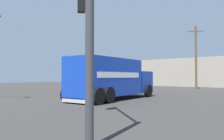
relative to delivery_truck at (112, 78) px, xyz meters
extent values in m
plane|color=#33302D|center=(-1.30, -0.70, -1.50)|extent=(100.00, 100.00, 0.00)
cube|color=#1438AD|center=(0.07, -0.70, 0.11)|extent=(2.94, 6.14, 2.52)
cube|color=#1438AD|center=(-0.31, 3.35, -0.30)|extent=(2.57, 2.12, 1.70)
cube|color=black|center=(-0.39, 4.21, 0.04)|extent=(2.01, 0.27, 0.88)
cube|color=#B2B2B7|center=(0.33, -3.56, -1.30)|extent=(2.31, 0.41, 0.21)
cube|color=white|center=(-1.14, -0.81, 0.24)|extent=(0.48, 4.97, 0.36)
cube|color=white|center=(1.27, -0.59, 0.24)|extent=(0.48, 4.97, 0.36)
cylinder|color=black|center=(-1.54, 3.19, -1.00)|extent=(0.37, 1.02, 1.00)
cylinder|color=black|center=(0.93, 3.42, -1.00)|extent=(0.37, 1.02, 1.00)
cylinder|color=black|center=(-1.04, -2.18, -1.00)|extent=(0.37, 1.02, 1.00)
cylinder|color=black|center=(1.43, -1.95, -1.00)|extent=(0.37, 1.02, 1.00)
cylinder|color=black|center=(-0.94, -3.23, -1.00)|extent=(0.37, 1.02, 1.00)
cylinder|color=black|center=(1.53, -3.00, -1.00)|extent=(0.37, 1.02, 1.00)
cylinder|color=#38383D|center=(6.95, -9.05, 1.35)|extent=(0.20, 0.20, 5.69)
cube|color=black|center=(3.74, -6.37, 3.22)|extent=(0.42, 0.42, 0.95)
sphere|color=#EFA314|center=(3.86, -6.23, 3.22)|extent=(0.20, 0.20, 0.20)
sphere|color=#19CC4C|center=(3.86, -6.23, 2.91)|extent=(0.20, 0.20, 0.20)
cylinder|color=brown|center=(-0.88, 18.76, 2.75)|extent=(0.30, 0.30, 8.49)
cube|color=brown|center=(-0.88, 18.76, 6.30)|extent=(1.77, 1.50, 0.12)
cube|color=gray|center=(-4.75, 26.92, 0.84)|extent=(18.55, 6.00, 4.67)
camera|label=1|loc=(10.79, -12.83, 0.12)|focal=37.73mm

